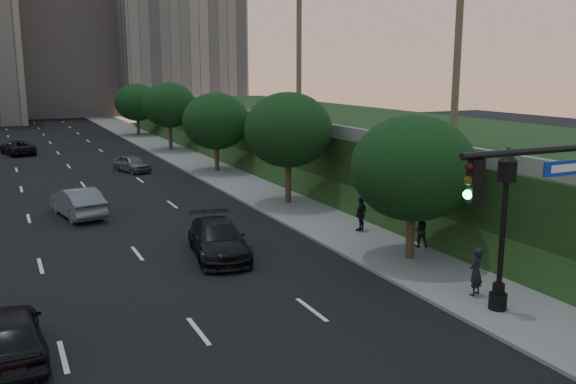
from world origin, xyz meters
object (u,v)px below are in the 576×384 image
street_lamp (502,238)px  pedestrian_a (476,272)px  sedan_mid_left (77,202)px  sedan_near_right (218,239)px  sedan_far_left (18,148)px  pedestrian_c (361,214)px  sedan_near_left (8,334)px  pedestrian_b (420,230)px  sedan_far_right (132,163)px

street_lamp → pedestrian_a: size_ratio=3.22×
sedan_mid_left → pedestrian_a: size_ratio=2.85×
pedestrian_a → sedan_near_right: bearing=-73.6°
sedan_far_left → pedestrian_c: bearing=97.3°
pedestrian_c → sedan_near_left: bearing=-6.8°
sedan_near_left → pedestrian_b: pedestrian_b is taller
street_lamp → pedestrian_b: street_lamp is taller
pedestrian_a → sedan_mid_left: bearing=-80.2°
sedan_mid_left → pedestrian_a: pedestrian_a is taller
street_lamp → sedan_near_right: 12.02m
sedan_mid_left → sedan_far_left: 28.22m
sedan_far_right → sedan_mid_left: bearing=-131.1°
sedan_far_right → pedestrian_b: 27.95m
street_lamp → pedestrian_b: (2.15, 7.02, -1.71)m
sedan_mid_left → pedestrian_b: bearing=124.0°
sedan_near_left → pedestrian_c: 17.66m
pedestrian_a → pedestrian_c: size_ratio=1.02×
sedan_far_left → sedan_far_right: (7.78, -14.48, -0.02)m
sedan_near_left → sedan_near_right: (8.50, 6.65, -0.02)m
street_lamp → pedestrian_c: size_ratio=3.28×
pedestrian_c → pedestrian_b: bearing=73.6°
sedan_far_right → pedestrian_a: bearing=-98.8°
sedan_far_right → pedestrian_c: (6.51, -23.44, 0.34)m
street_lamp → sedan_mid_left: bearing=118.5°
sedan_far_left → pedestrian_c: size_ratio=2.87×
pedestrian_c → sedan_far_right: bearing=-105.3°
sedan_near_right → sedan_far_right: sedan_near_right is taller
sedan_far_left → pedestrian_a: 48.96m
sedan_near_left → pedestrian_c: (16.13, 7.17, 0.21)m
pedestrian_a → sedan_near_left: bearing=-28.5°
sedan_mid_left → sedan_far_right: (5.73, 13.67, -0.15)m
sedan_far_left → pedestrian_a: size_ratio=2.82×
sedan_near_left → pedestrian_a: (15.10, -2.04, 0.23)m
sedan_near_left → sedan_near_right: size_ratio=0.87×
street_lamp → pedestrian_b: 7.53m
sedan_far_left → sedan_near_right: sedan_near_right is taller
sedan_far_right → sedan_near_right: bearing=-111.0°
sedan_far_right → sedan_near_left: bearing=-125.8°
sedan_near_right → sedan_mid_left: bearing=123.3°
sedan_far_left → sedan_near_right: 39.01m
sedan_far_right → pedestrian_c: pedestrian_c is taller
sedan_near_right → sedan_far_left: bearing=109.0°
sedan_near_left → sedan_far_left: (1.84, 45.09, -0.11)m
sedan_near_left → pedestrian_b: (17.03, 3.66, 0.13)m
sedan_far_right → pedestrian_a: 33.11m
sedan_far_right → pedestrian_b: (7.42, -26.95, 0.26)m
sedan_near_left → sedan_far_left: bearing=-94.4°
street_lamp → sedan_far_right: street_lamp is taller
sedan_near_right → sedan_far_right: (1.12, 23.96, -0.11)m
sedan_far_right → pedestrian_c: size_ratio=2.29×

